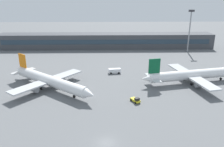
{
  "coord_description": "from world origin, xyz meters",
  "views": [
    {
      "loc": [
        0.26,
        -44.96,
        32.62
      ],
      "look_at": [
        2.32,
        40.0,
        3.0
      ],
      "focal_mm": 36.87,
      "sensor_mm": 36.0,
      "label": 1
    }
  ],
  "objects": [
    {
      "name": "terminal_building",
      "position": [
        0.0,
        98.39,
        4.5
      ],
      "size": [
        132.61,
        12.13,
        9.0
      ],
      "color": "#3F4247",
      "rests_on": "ground_plane"
    },
    {
      "name": "service_van_white",
      "position": [
        3.64,
        48.94,
        1.11
      ],
      "size": [
        5.41,
        2.81,
        2.08
      ],
      "color": "white",
      "rests_on": "ground_plane"
    },
    {
      "name": "airplane_mid",
      "position": [
        33.79,
        37.24,
        3.23
      ],
      "size": [
        42.57,
        30.08,
        10.61
      ],
      "color": "white",
      "rests_on": "ground_plane"
    },
    {
      "name": "floodlight_tower_west",
      "position": [
        48.12,
        86.89,
        14.05
      ],
      "size": [
        3.2,
        0.8,
        24.12
      ],
      "color": "gray",
      "rests_on": "ground_plane"
    },
    {
      "name": "airplane_near",
      "position": [
        -19.97,
        32.05,
        3.2
      ],
      "size": [
        34.88,
        29.91,
        10.5
      ],
      "color": "white",
      "rests_on": "ground_plane"
    },
    {
      "name": "baggage_tug_yellow",
      "position": [
        9.37,
        20.72,
        0.8
      ],
      "size": [
        3.12,
        3.87,
        1.75
      ],
      "color": "yellow",
      "rests_on": "ground_plane"
    },
    {
      "name": "ground_plane",
      "position": [
        0.0,
        40.0,
        0.0
      ],
      "size": [
        400.0,
        400.0,
        0.0
      ],
      "primitive_type": "plane",
      "color": "slate"
    }
  ]
}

